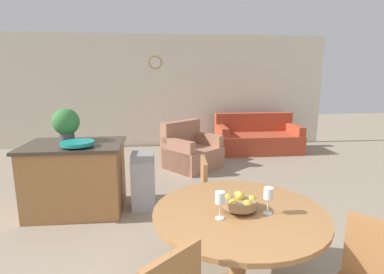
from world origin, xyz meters
TOP-DOWN VIEW (x-y plane):
  - wall_back at (-0.00, 6.40)m, footprint 8.00×0.09m
  - dining_table at (0.42, 0.97)m, footprint 1.28×1.28m
  - dining_chair_far_side at (0.40, 1.84)m, footprint 0.45×0.45m
  - fruit_bowl at (0.42, 0.97)m, footprint 0.25×0.25m
  - wine_glass_left at (0.25, 0.86)m, footprint 0.07×0.07m
  - wine_glass_right at (0.61, 0.90)m, footprint 0.07×0.07m
  - kitchen_island at (-1.23, 2.76)m, footprint 1.20×0.84m
  - teal_bowl at (-1.13, 2.57)m, footprint 0.39×0.39m
  - potted_plant at (-1.35, 2.91)m, footprint 0.34×0.34m
  - trash_bin at (-0.39, 2.73)m, footprint 0.30×0.32m
  - couch at (2.09, 5.58)m, footprint 1.87×0.98m
  - armchair at (0.43, 4.48)m, footprint 1.23×1.22m

SIDE VIEW (x-z plane):
  - couch at x=2.09m, z-range -0.14..0.72m
  - armchair at x=0.43m, z-range -0.14..0.73m
  - trash_bin at x=-0.39m, z-range 0.00..0.75m
  - kitchen_island at x=-1.23m, z-range 0.00..0.90m
  - dining_chair_far_side at x=0.40m, z-range 0.05..0.95m
  - dining_table at x=0.42m, z-range 0.21..0.96m
  - fruit_bowl at x=0.42m, z-range 0.75..0.89m
  - wine_glass_left at x=0.25m, z-range 0.80..1.00m
  - wine_glass_right at x=0.61m, z-range 0.80..1.00m
  - teal_bowl at x=-1.13m, z-range 0.91..0.97m
  - potted_plant at x=-1.35m, z-range 0.92..1.35m
  - wall_back at x=0.00m, z-range 0.00..2.70m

